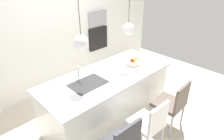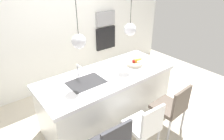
# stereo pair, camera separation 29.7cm
# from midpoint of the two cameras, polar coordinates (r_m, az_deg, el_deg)

# --- Properties ---
(floor) EXTENTS (6.60, 6.60, 0.00)m
(floor) POSITION_cam_midpoint_polar(r_m,az_deg,el_deg) (3.76, 1.10, -13.70)
(floor) COLOR beige
(floor) RESTS_ON ground
(back_wall) EXTENTS (6.00, 0.10, 2.60)m
(back_wall) POSITION_cam_midpoint_polar(r_m,az_deg,el_deg) (4.39, -12.83, 11.29)
(back_wall) COLOR white
(back_wall) RESTS_ON ground
(kitchen_island) EXTENTS (2.32, 0.97, 0.92)m
(kitchen_island) POSITION_cam_midpoint_polar(r_m,az_deg,el_deg) (3.47, 1.17, -7.96)
(kitchen_island) COLOR white
(kitchen_island) RESTS_ON ground
(sink_basin) EXTENTS (0.56, 0.40, 0.02)m
(sink_basin) POSITION_cam_midpoint_polar(r_m,az_deg,el_deg) (3.02, -4.82, -3.76)
(sink_basin) COLOR #2D2D30
(sink_basin) RESTS_ON kitchen_island
(faucet) EXTENTS (0.02, 0.17, 0.22)m
(faucet) POSITION_cam_midpoint_polar(r_m,az_deg,el_deg) (3.11, -7.13, 0.18)
(faucet) COLOR silver
(faucet) RESTS_ON kitchen_island
(fruit_bowl) EXTENTS (0.28, 0.28, 0.15)m
(fruit_bowl) POSITION_cam_midpoint_polar(r_m,az_deg,el_deg) (3.56, 9.07, 1.93)
(fruit_bowl) COLOR beige
(fruit_bowl) RESTS_ON kitchen_island
(microwave) EXTENTS (0.54, 0.08, 0.34)m
(microwave) POSITION_cam_midpoint_polar(r_m,az_deg,el_deg) (4.90, -0.20, 14.88)
(microwave) COLOR #9E9EA3
(microwave) RESTS_ON back_wall
(oven) EXTENTS (0.56, 0.08, 0.56)m
(oven) POSITION_cam_midpoint_polar(r_m,az_deg,el_deg) (5.03, -0.19, 9.31)
(oven) COLOR black
(oven) RESTS_ON back_wall
(chair_middle) EXTENTS (0.44, 0.47, 0.87)m
(chair_middle) POSITION_cam_midpoint_polar(r_m,az_deg,el_deg) (2.95, 12.53, -15.63)
(chair_middle) COLOR white
(chair_middle) RESTS_ON ground
(chair_far) EXTENTS (0.49, 0.47, 0.90)m
(chair_far) POSITION_cam_midpoint_polar(r_m,az_deg,el_deg) (3.35, 19.69, -10.11)
(chair_far) COLOR brown
(chair_far) RESTS_ON ground
(pendant_light_left) EXTENTS (0.20, 0.20, 0.80)m
(pendant_light_left) POSITION_cam_midpoint_polar(r_m,az_deg,el_deg) (2.69, -6.59, 8.34)
(pendant_light_left) COLOR silver
(pendant_light_right) EXTENTS (0.20, 0.20, 0.80)m
(pendant_light_right) POSITION_cam_midpoint_polar(r_m,az_deg,el_deg) (3.28, 7.99, 11.72)
(pendant_light_right) COLOR silver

